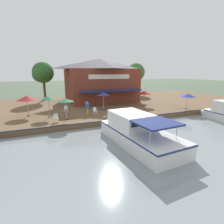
# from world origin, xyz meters

# --- Properties ---
(ground_plane) EXTENTS (220.00, 220.00, 0.00)m
(ground_plane) POSITION_xyz_m (0.00, 0.00, 0.00)
(ground_plane) COLOR #4C5B47
(quay_deck) EXTENTS (22.00, 56.00, 0.60)m
(quay_deck) POSITION_xyz_m (-11.00, 0.00, 0.30)
(quay_deck) COLOR brown
(quay_deck) RESTS_ON ground
(quay_edge_fender) EXTENTS (0.20, 50.40, 0.10)m
(quay_edge_fender) POSITION_xyz_m (-0.10, 0.00, 0.65)
(quay_edge_fender) COLOR #2D2D33
(quay_edge_fender) RESTS_ON quay_deck
(waterfront_restaurant) EXTENTS (11.25, 12.19, 7.52)m
(waterfront_restaurant) POSITION_xyz_m (-13.90, 1.20, 4.42)
(waterfront_restaurant) COLOR brown
(waterfront_restaurant) RESTS_ON quay_deck
(patio_umbrella_by_entrance) EXTENTS (2.26, 2.26, 2.48)m
(patio_umbrella_by_entrance) POSITION_xyz_m (-5.79, -10.78, 2.77)
(patio_umbrella_by_entrance) COLOR #B7B7B7
(patio_umbrella_by_entrance) RESTS_ON quay_deck
(patio_umbrella_mid_patio_right) EXTENTS (2.27, 2.27, 2.25)m
(patio_umbrella_mid_patio_right) POSITION_xyz_m (-1.55, 9.81, 2.58)
(patio_umbrella_mid_patio_right) COLOR #B7B7B7
(patio_umbrella_mid_patio_right) RESTS_ON quay_deck
(patio_umbrella_back_row) EXTENTS (1.80, 1.80, 2.43)m
(patio_umbrella_back_row) POSITION_xyz_m (-5.73, -1.21, 2.79)
(patio_umbrella_back_row) COLOR #B7B7B7
(patio_umbrella_back_row) RESTS_ON quay_deck
(patio_umbrella_near_quay_edge) EXTENTS (2.15, 2.15, 2.39)m
(patio_umbrella_near_quay_edge) POSITION_xyz_m (-5.70, 5.39, 2.71)
(patio_umbrella_near_quay_edge) COLOR #B7B7B7
(patio_umbrella_near_quay_edge) RESTS_ON quay_deck
(patio_umbrella_far_corner) EXTENTS (1.75, 1.75, 2.48)m
(patio_umbrella_far_corner) POSITION_xyz_m (-4.22, -8.48, 2.84)
(patio_umbrella_far_corner) COLOR #B7B7B7
(patio_umbrella_far_corner) RESTS_ON quay_deck
(patio_umbrella_mid_patio_left) EXTENTS (1.72, 1.72, 2.36)m
(patio_umbrella_mid_patio_left) POSITION_xyz_m (-2.33, -6.79, 2.75)
(patio_umbrella_mid_patio_left) COLOR #B7B7B7
(patio_umbrella_mid_patio_left) RESTS_ON quay_deck
(cafe_chair_beside_entrance) EXTENTS (0.48, 0.48, 0.85)m
(cafe_chair_beside_entrance) POSITION_xyz_m (-3.57, -3.13, 1.08)
(cafe_chair_beside_entrance) COLOR white
(cafe_chair_beside_entrance) RESTS_ON quay_deck
(cafe_chair_facing_river) EXTENTS (0.53, 0.53, 0.85)m
(cafe_chair_facing_river) POSITION_xyz_m (-6.19, -6.30, 1.08)
(cafe_chair_facing_river) COLOR white
(cafe_chair_facing_river) RESTS_ON quay_deck
(cafe_chair_far_corner_seat) EXTENTS (0.47, 0.47, 0.85)m
(cafe_chair_far_corner_seat) POSITION_xyz_m (-1.76, -7.97, 1.08)
(cafe_chair_far_corner_seat) COLOR white
(cafe_chair_far_corner_seat) RESTS_ON quay_deck
(person_near_entrance) EXTENTS (0.47, 0.47, 1.66)m
(person_near_entrance) POSITION_xyz_m (-3.62, -4.10, 1.64)
(person_near_entrance) COLOR gold
(person_near_entrance) RESTS_ON quay_deck
(motorboat_fourth_along) EXTENTS (9.47, 3.85, 2.32)m
(motorboat_fourth_along) POSITION_xyz_m (4.64, -2.34, 0.95)
(motorboat_fourth_along) COLOR white
(motorboat_fourth_along) RESTS_ON river_water
(tree_behind_restaurant) EXTENTS (4.40, 4.19, 7.24)m
(tree_behind_restaurant) POSITION_xyz_m (-19.75, 12.03, 5.62)
(tree_behind_restaurant) COLOR brown
(tree_behind_restaurant) RESTS_ON quay_deck
(tree_downstream_bank) EXTENTS (3.93, 3.74, 6.95)m
(tree_downstream_bank) POSITION_xyz_m (-17.48, -8.51, 5.55)
(tree_downstream_bank) COLOR brown
(tree_downstream_bank) RESTS_ON quay_deck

